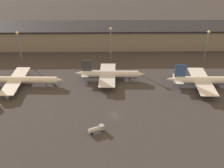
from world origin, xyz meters
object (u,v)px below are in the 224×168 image
airplane_1 (18,80)px  airplane_3 (204,80)px  service_vehicle_3 (96,129)px  airplane_2 (109,74)px

airplane_1 → airplane_3: 102.41m
airplane_1 → service_vehicle_3: 60.88m
airplane_2 → service_vehicle_3: 47.12m
airplane_1 → airplane_3: bearing=0.3°
airplane_3 → airplane_2: bearing=172.9°
airplane_1 → airplane_2: (50.52, 5.36, 0.33)m
airplane_2 → service_vehicle_3: bearing=-95.4°
airplane_2 → airplane_1: bearing=-172.1°
airplane_1 → airplane_2: size_ratio=1.23×
service_vehicle_3 → airplane_1: bearing=111.6°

